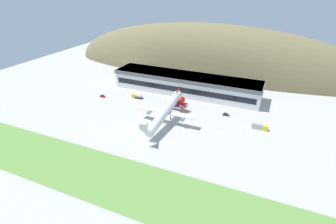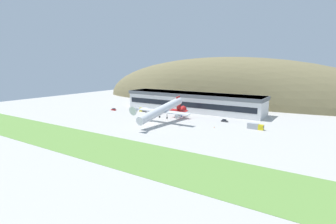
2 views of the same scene
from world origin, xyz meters
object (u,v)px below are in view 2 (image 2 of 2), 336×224
(terminal_building, at_px, (192,101))
(cargo_airplane, at_px, (162,110))
(service_car_1, at_px, (224,121))
(traffic_cone_0, at_px, (214,127))
(service_car_0, at_px, (179,116))
(service_car_2, at_px, (114,110))
(box_truck, at_px, (255,126))
(fuel_truck, at_px, (144,110))

(terminal_building, xyz_separation_m, cargo_airplane, (5.25, -46.93, 0.20))
(service_car_1, distance_m, traffic_cone_0, 16.96)
(service_car_0, distance_m, service_car_2, 53.76)
(terminal_building, distance_m, box_truck, 63.88)
(service_car_0, bearing_deg, fuel_truck, 176.42)
(terminal_building, distance_m, fuel_truck, 35.87)
(service_car_0, height_order, traffic_cone_0, service_car_0)
(service_car_2, xyz_separation_m, fuel_truck, (22.99, 8.12, 0.93))
(terminal_building, relative_size, service_car_0, 24.08)
(cargo_airplane, bearing_deg, service_car_2, 163.71)
(cargo_airplane, relative_size, traffic_cone_0, 88.98)
(cargo_airplane, bearing_deg, box_truck, 16.52)
(service_car_1, bearing_deg, traffic_cone_0, -87.57)
(service_car_1, height_order, box_truck, box_truck)
(service_car_1, distance_m, fuel_truck, 61.66)
(terminal_building, bearing_deg, cargo_airplane, -83.61)
(service_car_1, bearing_deg, fuel_truck, 178.99)
(service_car_0, bearing_deg, traffic_cone_0, -26.78)
(terminal_building, xyz_separation_m, traffic_cone_0, (35.16, -40.64, -7.25))
(service_car_0, bearing_deg, service_car_1, 1.51)
(traffic_cone_0, bearing_deg, terminal_building, 130.87)
(terminal_building, distance_m, service_car_1, 42.37)
(service_car_0, relative_size, service_car_1, 1.08)
(fuel_truck, xyz_separation_m, box_truck, (82.03, -9.61, -0.08))
(service_car_2, xyz_separation_m, traffic_cone_0, (85.35, -9.91, -0.36))
(service_car_0, height_order, service_car_2, service_car_0)
(terminal_building, bearing_deg, traffic_cone_0, -49.13)
(cargo_airplane, distance_m, service_car_2, 58.19)
(cargo_airplane, relative_size, service_car_1, 12.76)
(terminal_building, height_order, fuel_truck, terminal_building)
(box_truck, height_order, traffic_cone_0, box_truck)
(box_truck, bearing_deg, service_car_1, 157.32)
(service_car_1, bearing_deg, service_car_2, -175.25)
(service_car_1, relative_size, box_truck, 0.48)
(service_car_1, distance_m, box_truck, 22.12)
(service_car_0, relative_size, service_car_2, 1.10)
(cargo_airplane, xyz_separation_m, service_car_2, (-55.44, 16.20, -7.10))
(service_car_2, distance_m, box_truck, 105.03)
(terminal_building, height_order, cargo_airplane, cargo_airplane)
(service_car_0, height_order, fuel_truck, fuel_truck)
(terminal_building, xyz_separation_m, service_car_1, (34.44, -23.69, -6.91))
(service_car_0, xyz_separation_m, service_car_2, (-53.40, -6.21, -0.03))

